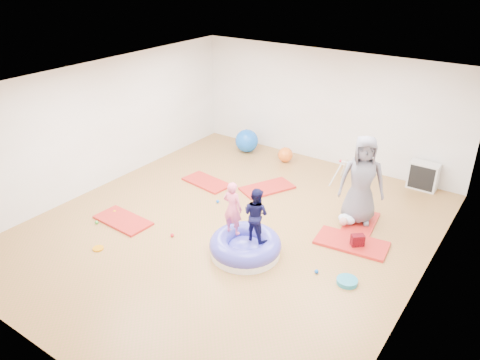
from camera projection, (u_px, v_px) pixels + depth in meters
The scene contains 19 objects.
room at pixel (231, 161), 8.51m from camera, with size 7.01×8.01×2.81m.
gym_mat_front_left at pixel (123, 220), 9.30m from camera, with size 1.18×0.59×0.05m, color red.
gym_mat_mid_left at pixel (207, 182), 10.84m from camera, with size 1.13×0.57×0.05m, color red.
gym_mat_center_back at pixel (267, 188), 10.58m from camera, with size 1.18×0.59×0.05m, color red.
gym_mat_right at pixel (352, 243), 8.57m from camera, with size 1.29×0.65×0.05m, color red.
gym_mat_rear_right at pixel (360, 224), 9.19m from camera, with size 1.11×0.56×0.05m, color red.
inflatable_cushion at pixel (245, 246), 8.25m from camera, with size 1.27×1.27×0.40m.
child_pink at pixel (233, 206), 8.11m from camera, with size 0.37×0.24×1.00m, color #F26086.
child_navy at pixel (256, 212), 7.94m from camera, with size 0.48×0.37×0.98m, color black.
adult_caregiver at pixel (362, 180), 8.88m from camera, with size 0.86×0.56×1.77m, color slate.
infant at pixel (346, 220), 9.09m from camera, with size 0.34×0.35×0.20m.
ball_pit_balls at pixel (191, 231), 8.92m from camera, with size 4.38×2.12×0.07m.
exercise_ball_blue at pixel (247, 141), 12.45m from camera, with size 0.61×0.61×0.61m, color blue.
exercise_ball_orange at pixel (285, 155), 11.89m from camera, with size 0.38×0.38×0.38m, color orange.
infant_play_gym at pixel (351, 171), 10.57m from camera, with size 0.74×0.70×0.57m.
cube_shelf at pixel (423, 176), 10.47m from camera, with size 0.63×0.31×0.63m.
balance_disc at pixel (347, 281), 7.56m from camera, with size 0.34×0.34×0.08m, color teal.
backpack at pixel (357, 241), 8.43m from camera, with size 0.23×0.14×0.27m, color maroon.
yellow_toy at pixel (98, 248), 8.44m from camera, with size 0.20×0.20×0.03m, color orange.
Camera 1 is at (4.59, -6.30, 4.83)m, focal length 35.00 mm.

